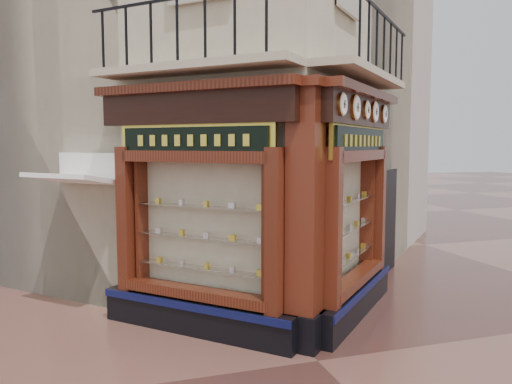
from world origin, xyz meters
name	(u,v)px	position (x,y,z in m)	size (l,w,h in m)	color
ground	(318,361)	(0.00, 0.00, 0.00)	(80.00, 80.00, 0.00)	#43251F
main_building	(216,24)	(0.00, 6.16, 6.00)	(8.00, 8.00, 12.00)	beige
neighbour_left	(110,56)	(-2.47, 8.63, 5.50)	(8.00, 8.00, 11.00)	#B0A599
neighbour_right	(276,65)	(2.47, 8.63, 5.50)	(8.00, 8.00, 11.00)	#B0A599
shopfront_left	(196,212)	(-1.41, 1.57, 1.98)	(2.86, 2.86, 3.98)	black
shopfront_right	(355,205)	(1.41, 1.57, 1.98)	(2.86, 2.86, 3.98)	black
corner_pilaster	(305,219)	(0.00, 0.50, 1.95)	(0.85, 0.85, 3.98)	black
balcony	(282,71)	(0.00, 1.49, 4.22)	(5.94, 2.97, 1.03)	beige
clock_a	(342,104)	(0.55, 0.45, 3.62)	(0.28, 0.28, 0.34)	#C38441
clock_b	(356,107)	(1.04, 0.93, 3.62)	(0.32, 0.32, 0.41)	#C38441
clock_c	(367,110)	(1.49, 1.39, 3.62)	(0.26, 0.26, 0.32)	#C38441
clock_d	(375,112)	(1.88, 1.78, 3.62)	(0.31, 0.31, 0.38)	#C38441
clock_e	(384,114)	(2.39, 2.29, 3.62)	(0.28, 0.28, 0.35)	#C38441
awning	(77,314)	(-3.32, 3.11, 0.00)	(1.54, 0.93, 0.08)	white
signboard_left	(193,140)	(-1.46, 1.51, 3.10)	(2.05, 2.05, 0.55)	gold
signboard_right	(361,141)	(1.46, 1.51, 3.10)	(2.20, 2.20, 0.59)	gold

